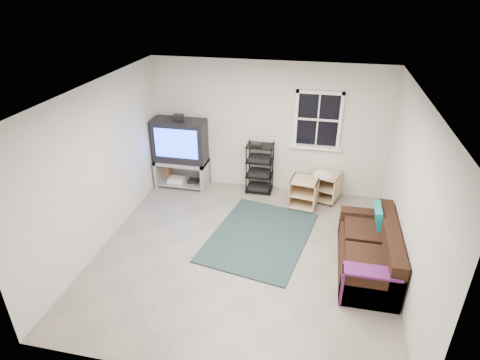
% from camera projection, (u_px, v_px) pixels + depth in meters
% --- Properties ---
extents(room, '(4.60, 4.62, 4.60)m').
position_uv_depth(room, '(318.00, 123.00, 7.54)').
color(room, gray).
rests_on(room, ground).
extents(tv_unit, '(1.06, 0.53, 1.56)m').
position_uv_depth(tv_unit, '(181.00, 148.00, 8.10)').
color(tv_unit, '#97979F').
rests_on(tv_unit, ground).
extents(av_rack, '(0.53, 0.38, 1.05)m').
position_uv_depth(av_rack, '(260.00, 171.00, 8.05)').
color(av_rack, black).
rests_on(av_rack, ground).
extents(side_table_left, '(0.56, 0.56, 0.58)m').
position_uv_depth(side_table_left, '(304.00, 191.00, 7.60)').
color(side_table_left, tan).
rests_on(side_table_left, ground).
extents(side_table_right, '(0.63, 0.63, 0.59)m').
position_uv_depth(side_table_right, '(325.00, 184.00, 7.83)').
color(side_table_right, tan).
rests_on(side_table_right, ground).
extents(sofa, '(0.79, 1.79, 0.82)m').
position_uv_depth(sofa, '(370.00, 253.00, 5.96)').
color(sofa, black).
rests_on(sofa, ground).
extents(shag_rug, '(1.89, 2.35, 0.02)m').
position_uv_depth(shag_rug, '(260.00, 236.00, 6.81)').
color(shag_rug, black).
rests_on(shag_rug, ground).
extents(paper_bag, '(0.30, 0.23, 0.39)m').
position_uv_depth(paper_bag, '(166.00, 172.00, 8.62)').
color(paper_bag, '#9D7446').
rests_on(paper_bag, ground).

